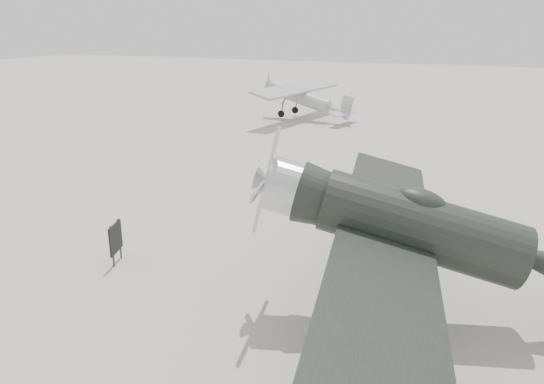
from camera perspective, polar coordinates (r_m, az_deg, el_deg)
The scene contains 4 objects.
ground at distance 16.68m, azimuth 3.82°, elevation -7.75°, with size 160.00×160.00×0.00m, color #ADA999.
lowwing_monoplane at distance 13.48m, azimuth 17.56°, elevation -4.39°, with size 9.72×13.56×4.35m.
highwing_monoplane at distance 40.34m, azimuth 3.43°, elevation 10.35°, with size 7.44×10.41×2.94m.
sign_board at distance 17.16m, azimuth -16.48°, elevation -4.84°, with size 0.31×0.90×1.33m.
Camera 1 is at (4.37, -14.37, 7.27)m, focal length 35.00 mm.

